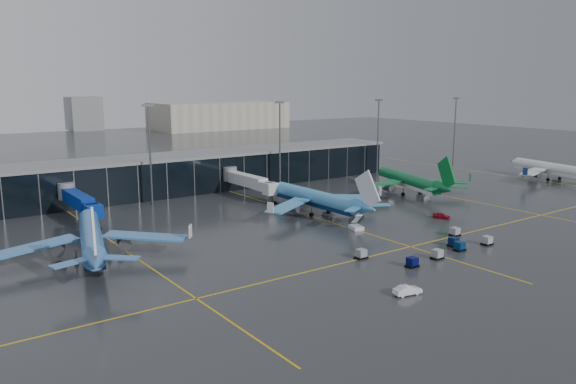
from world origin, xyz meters
TOP-DOWN VIEW (x-y plane):
  - ground at (0.00, 0.00)m, footprint 600.00×600.00m
  - terminal_pier at (0.00, 62.00)m, footprint 142.00×17.00m
  - jet_bridges at (-35.00, 42.99)m, footprint 94.00×27.50m
  - flood_masts at (5.00, 50.00)m, footprint 203.00×0.50m
  - distant_hangars at (49.94, 270.08)m, footprint 260.00×71.00m
  - taxi_lines at (10.00, 10.61)m, footprint 220.00×120.00m
  - airliner_arkefly at (-41.25, 13.38)m, footprint 43.74×47.22m
  - airliner_klm_near at (12.63, 17.46)m, footprint 34.30×39.04m
  - airliner_aer_lingus at (49.12, 21.39)m, footprint 44.94×48.13m
  - airliner_ba at (104.71, 11.43)m, footprint 40.23×43.71m
  - baggage_carts at (12.21, -20.06)m, footprint 28.19×10.07m
  - mobile_airstair at (10.46, 0.67)m, footprint 2.96×3.66m
  - service_van_red at (33.09, -3.48)m, footprint 2.99×4.26m
  - service_van_white at (-9.07, -31.71)m, footprint 4.63×2.35m

SIDE VIEW (x-z plane):
  - ground at x=0.00m, z-range 0.00..0.00m
  - taxi_lines at x=10.00m, z-range 0.00..0.02m
  - service_van_red at x=33.09m, z-range 0.00..1.35m
  - service_van_white at x=-9.07m, z-range 0.00..1.46m
  - baggage_carts at x=12.21m, z-range -0.09..1.61m
  - mobile_airstair at x=10.46m, z-range -0.95..2.49m
  - jet_bridges at x=-35.00m, z-range 0.95..8.15m
  - terminal_pier at x=0.00m, z-range 0.07..10.77m
  - airliner_ba at x=104.71m, z-range 0.00..11.53m
  - airliner_klm_near at x=12.63m, z-range 0.00..11.97m
  - airliner_aer_lingus at x=49.12m, z-range 0.00..12.17m
  - airliner_arkefly at x=-41.25m, z-range 0.00..12.21m
  - distant_hangars at x=49.94m, z-range -2.21..19.79m
  - flood_masts at x=5.00m, z-range 1.06..26.56m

